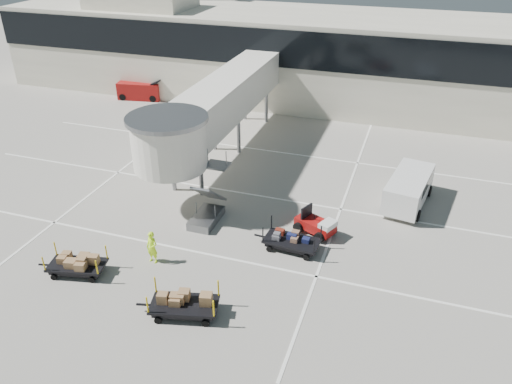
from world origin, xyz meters
TOP-DOWN VIEW (x-y plane):
  - ground at (0.00, 0.00)m, footprint 140.00×140.00m
  - lane_markings at (-0.67, 9.33)m, footprint 40.00×30.00m
  - terminal at (-0.35, 29.94)m, footprint 64.00×12.11m
  - jet_bridge at (-3.97, 12.26)m, footprint 5.70×20.40m
  - baggage_tug at (5.09, 5.92)m, footprint 2.56×2.20m
  - suitcase_cart at (4.08, 3.93)m, footprint 3.73×1.67m
  - box_cart_near at (0.86, -2.57)m, footprint 3.89×2.23m
  - box_cart_far at (-5.76, -1.61)m, footprint 3.60×2.00m
  - ground_worker at (-2.47, 0.50)m, footprint 0.73×0.54m
  - minivan at (9.85, 11.15)m, footprint 2.96×5.47m
  - belt_loader at (-16.76, 24.01)m, footprint 4.74×2.45m

SIDE VIEW (x-z plane):
  - ground at x=0.00m, z-range 0.00..0.00m
  - lane_markings at x=-0.67m, z-range 0.00..0.02m
  - suitcase_cart at x=4.08m, z-range -0.21..1.24m
  - box_cart_far at x=-5.76m, z-range -0.15..1.23m
  - baggage_tug at x=5.09m, z-range -0.21..1.31m
  - box_cart_near at x=0.86m, z-range -0.17..1.32m
  - belt_loader at x=-16.76m, z-range -0.26..1.92m
  - ground_worker at x=-2.47m, z-range 0.00..1.83m
  - minivan at x=9.85m, z-range 0.20..2.16m
  - terminal at x=-0.35m, z-range -3.49..11.71m
  - jet_bridge at x=-3.97m, z-range 1.27..7.30m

